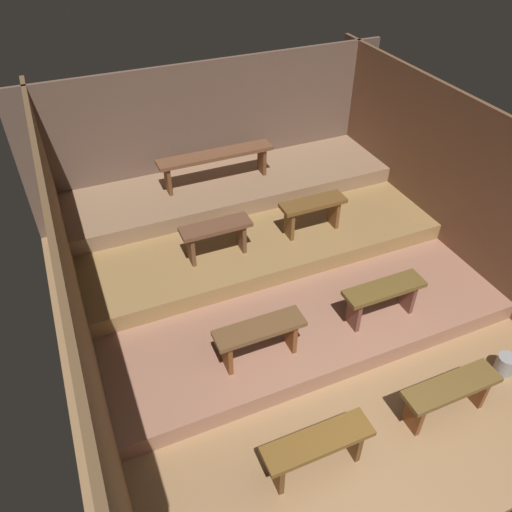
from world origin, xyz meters
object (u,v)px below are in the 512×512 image
at_px(bench_floor_left, 317,447).
at_px(pail_floor, 505,364).
at_px(bench_floor_right, 450,392).
at_px(bench_lower_left, 260,334).
at_px(bench_middle_left, 216,233).
at_px(bench_upper_center, 216,159).
at_px(bench_lower_right, 383,294).
at_px(bench_middle_right, 313,209).

height_order(bench_floor_left, pail_floor, bench_floor_left).
distance_m(bench_floor_right, bench_lower_left, 1.98).
relative_size(bench_floor_left, bench_lower_left, 1.06).
xyz_separation_m(bench_middle_left, bench_upper_center, (0.49, 1.36, 0.26)).
xyz_separation_m(bench_floor_right, pail_floor, (0.97, 0.17, -0.24)).
height_order(bench_lower_left, pail_floor, bench_lower_left).
relative_size(bench_lower_right, bench_upper_center, 0.57).
height_order(bench_floor_left, bench_middle_right, bench_middle_right).
relative_size(bench_middle_right, pail_floor, 3.83).
distance_m(bench_lower_left, bench_upper_center, 3.02).
distance_m(bench_floor_right, bench_lower_right, 1.27).
height_order(bench_floor_right, bench_lower_left, bench_lower_left).
bearing_deg(bench_lower_right, bench_middle_right, 93.24).
relative_size(bench_lower_left, bench_middle_left, 1.09).
bearing_deg(bench_lower_left, bench_upper_center, 78.78).
xyz_separation_m(bench_lower_left, bench_middle_left, (0.09, 1.57, 0.23)).
distance_m(bench_lower_right, bench_middle_right, 1.59).
bearing_deg(bench_lower_left, bench_middle_left, 86.76).
xyz_separation_m(bench_floor_left, bench_middle_left, (0.06, 2.82, 0.45)).
bearing_deg(bench_lower_left, pail_floor, -23.56).
height_order(bench_lower_right, bench_upper_center, bench_upper_center).
bearing_deg(pail_floor, bench_upper_center, 115.43).
height_order(bench_floor_left, bench_upper_center, bench_upper_center).
distance_m(bench_floor_left, bench_upper_center, 4.27).
distance_m(bench_lower_left, bench_middle_right, 2.15).
relative_size(bench_lower_left, pail_floor, 4.17).
relative_size(bench_floor_right, bench_upper_center, 0.61).
xyz_separation_m(bench_floor_left, bench_lower_right, (1.52, 1.25, 0.23)).
relative_size(bench_floor_left, bench_lower_right, 1.06).
relative_size(bench_middle_left, bench_upper_center, 0.53).
height_order(bench_lower_left, bench_lower_right, same).
height_order(bench_middle_right, pail_floor, bench_middle_right).
bearing_deg(bench_floor_right, bench_floor_left, 180.00).
bearing_deg(bench_lower_right, bench_upper_center, 108.18).
bearing_deg(bench_lower_right, bench_middle_left, 132.76).
height_order(bench_middle_right, bench_upper_center, bench_upper_center).
relative_size(bench_floor_left, bench_middle_right, 1.16).
bearing_deg(bench_middle_right, bench_floor_left, -116.83).
bearing_deg(bench_middle_left, bench_lower_left, -93.24).
bearing_deg(bench_floor_left, bench_floor_right, 0.00).
xyz_separation_m(bench_middle_left, bench_middle_right, (1.36, 0.00, 0.00)).
relative_size(bench_floor_left, bench_floor_right, 1.00).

